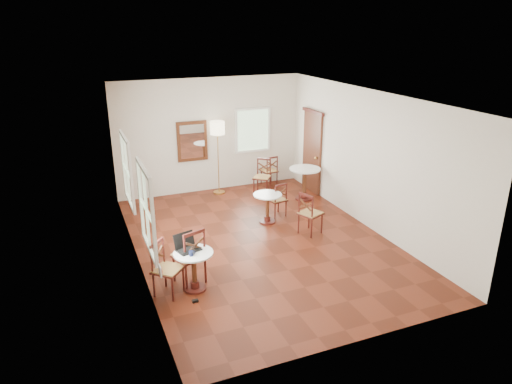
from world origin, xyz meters
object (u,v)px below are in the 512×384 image
cafe_table_back (305,180)px  chair_near_b (167,269)px  cafe_table_mid (267,205)px  power_adapter (195,301)px  floor_lamp (217,133)px  water_glass (194,250)px  laptop (187,246)px  chair_back_b (262,177)px  cafe_table_near (194,267)px  mouse (183,254)px  chair_mid_a (277,199)px  chair_back_a (270,171)px  chair_near_a (190,256)px  navy_mug (191,253)px  chair_mid_b (310,213)px

cafe_table_back → chair_near_b: bearing=-143.7°
cafe_table_mid → power_adapter: size_ratio=6.60×
floor_lamp → chair_near_b: bearing=-117.9°
chair_near_b → water_glass: bearing=-54.6°
laptop → chair_back_b: bearing=34.9°
cafe_table_near → mouse: mouse is taller
laptop → cafe_table_mid: bearing=23.2°
chair_mid_a → power_adapter: (-2.75, -2.78, -0.39)m
chair_back_a → floor_lamp: floor_lamp is taller
chair_near_a → cafe_table_back: bearing=-161.0°
chair_back_a → chair_back_b: (-0.43, -0.50, 0.03)m
cafe_table_back → chair_mid_a: 1.32m
power_adapter → navy_mug: bearing=80.6°
chair_mid_a → chair_mid_b: size_ratio=0.88×
chair_near_b → chair_mid_a: size_ratio=1.13×
cafe_table_back → chair_mid_b: 2.07m
chair_mid_a → water_glass: 3.60m
chair_near_b → navy_mug: (0.40, -0.15, 0.28)m
cafe_table_mid → power_adapter: bearing=-133.4°
cafe_table_near → power_adapter: size_ratio=6.81×
cafe_table_back → cafe_table_near: bearing=-140.1°
chair_back_a → water_glass: 5.62m
cafe_table_near → navy_mug: (-0.06, -0.10, 0.31)m
floor_lamp → water_glass: floor_lamp is taller
cafe_table_near → chair_back_b: (2.93, 3.97, 0.02)m
chair_mid_b → chair_mid_a: bearing=-11.2°
navy_mug → chair_mid_a: bearing=42.7°
mouse → chair_back_b: bearing=62.8°
cafe_table_mid → navy_mug: bearing=-136.2°
cafe_table_back → chair_near_a: 4.74m
chair_near_b → floor_lamp: 5.08m
chair_near_a → floor_lamp: floor_lamp is taller
chair_near_a → water_glass: chair_near_a is taller
cafe_table_back → navy_mug: cafe_table_back is taller
cafe_table_back → mouse: size_ratio=9.20×
floor_lamp → navy_mug: floor_lamp is taller
cafe_table_mid → chair_near_b: chair_near_b is taller
mouse → chair_mid_b: bearing=33.4°
chair_near_b → power_adapter: chair_near_b is taller
cafe_table_near → mouse: 0.34m
cafe_table_mid → power_adapter: cafe_table_mid is taller
cafe_table_mid → mouse: (-2.46, -2.18, 0.30)m
water_glass → chair_mid_a: bearing=42.4°
chair_near_a → chair_mid_b: chair_near_a is taller
chair_mid_a → chair_back_a: size_ratio=0.97×
cafe_table_mid → chair_near_b: 3.44m
cafe_table_near → chair_mid_b: chair_mid_b is taller
floor_lamp → mouse: bearing=-114.7°
chair_near_a → chair_mid_b: 3.06m
power_adapter → mouse: bearing=102.5°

